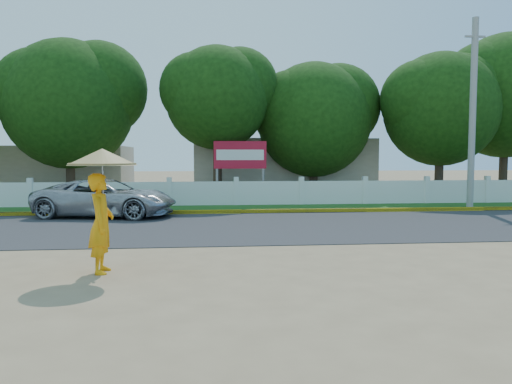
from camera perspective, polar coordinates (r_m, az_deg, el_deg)
ground at (r=11.65m, az=0.97°, el=-7.12°), size 120.00×120.00×0.00m
road at (r=16.06m, az=-0.88°, el=-3.93°), size 60.00×7.00×0.02m
grass_verge at (r=21.26m, az=-2.05°, el=-1.91°), size 60.00×3.50×0.03m
curb at (r=19.56m, az=-1.74°, el=-2.25°), size 40.00×0.18×0.16m
fence at (r=22.65m, az=-2.28°, el=-0.17°), size 40.00×0.10×1.10m
building_near at (r=29.66m, az=2.74°, el=2.91°), size 10.00×6.00×3.20m
building_far at (r=31.57m, az=-21.61°, el=2.33°), size 8.00×5.00×2.80m
utility_pole at (r=23.55m, az=23.52°, el=8.19°), size 0.28×0.28×8.11m
vehicle at (r=19.27m, az=-16.76°, el=-0.65°), size 5.49×3.35×1.42m
monk_with_parasol at (r=10.09m, az=-17.22°, el=-0.02°), size 1.33×1.33×2.42m
billboard at (r=23.69m, az=-1.83°, el=3.88°), size 2.50×0.13×2.95m
tree_row at (r=25.99m, az=6.99°, el=9.48°), size 41.58×7.55×8.77m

